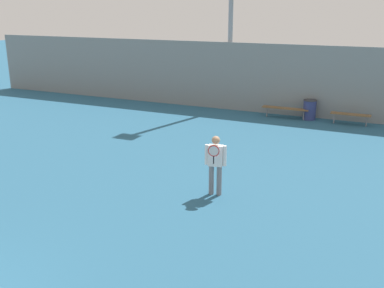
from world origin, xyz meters
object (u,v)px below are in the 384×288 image
object	(u,v)px
bench_courtside_far	(285,109)
trash_bin	(310,110)
bench_courtside_near	(351,115)
tennis_player	(215,162)

from	to	relation	value
bench_courtside_far	trash_bin	world-z (taller)	trash_bin
bench_courtside_near	bench_courtside_far	world-z (taller)	same
bench_courtside_far	tennis_player	bearing A→B (deg)	-87.87
bench_courtside_near	trash_bin	xyz separation A→B (m)	(-1.84, 0.25, 0.01)
tennis_player	bench_courtside_far	size ratio (longest dim) A/B	0.78
tennis_player	trash_bin	xyz separation A→B (m)	(0.72, 9.94, -0.51)
tennis_player	bench_courtside_far	bearing A→B (deg)	81.59
tennis_player	bench_courtside_near	size ratio (longest dim) A/B	0.99
bench_courtside_far	trash_bin	xyz separation A→B (m)	(1.08, 0.25, 0.01)
tennis_player	bench_courtside_near	bearing A→B (deg)	64.69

